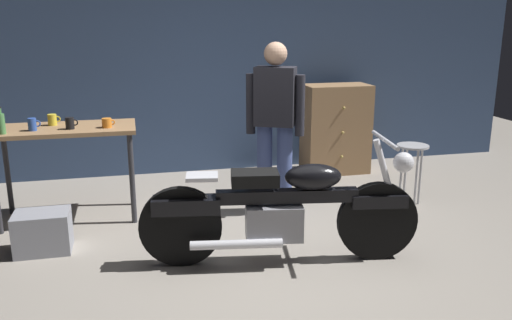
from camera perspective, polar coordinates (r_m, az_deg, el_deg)
The scene contains 13 objects.
ground_plane at distance 4.32m, azimuth 2.08°, elevation -10.73°, with size 12.00×12.00×0.00m, color gray.
back_wall at distance 6.64m, azimuth -4.38°, elevation 12.12°, with size 8.00×0.12×3.10m, color #384C70.
workbench at distance 5.26m, azimuth -19.92°, elevation 2.16°, with size 1.30×0.64×0.90m.
motorcycle at distance 4.12m, azimuth 2.89°, elevation -5.23°, with size 2.17×0.67×1.00m.
person_standing at distance 5.10m, azimuth 2.06°, elevation 4.26°, with size 0.52×0.37×1.67m.
shop_stool at distance 5.61m, azimuth 16.48°, elevation 0.16°, with size 0.32×0.32×0.64m.
wooden_dresser at distance 6.66m, azimuth 8.60°, elevation 3.33°, with size 0.80×0.47×1.10m.
storage_bin at distance 4.74m, azimuth -22.00°, elevation -7.21°, with size 0.44×0.32×0.34m, color gray.
mug_yellow_tall at distance 5.36m, azimuth -21.10°, elevation 4.07°, with size 0.12×0.08×0.11m.
mug_black_matte at distance 5.11m, azimuth -19.42°, elevation 3.76°, with size 0.11×0.08×0.11m.
mug_orange_travel at distance 5.08m, azimuth -15.77°, elevation 3.87°, with size 0.12×0.09×0.09m.
mug_blue_enamel at distance 5.16m, azimuth -22.97°, elevation 3.56°, with size 0.11×0.07×0.11m.
bottle at distance 5.11m, azimuth -25.79°, elevation 3.60°, with size 0.06×0.06×0.24m.
Camera 1 is at (-1.05, -3.75, 1.87)m, focal length 37.08 mm.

